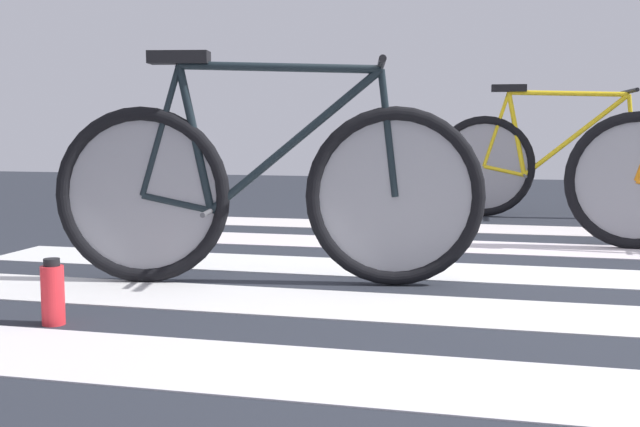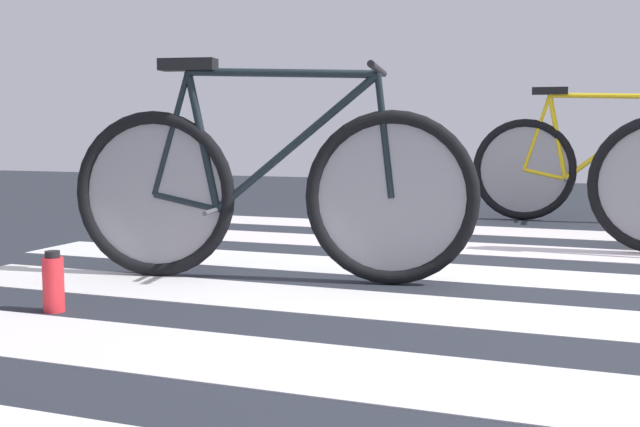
# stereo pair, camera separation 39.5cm
# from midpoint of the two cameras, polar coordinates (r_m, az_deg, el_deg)

# --- Properties ---
(ground) EXTENTS (18.00, 14.00, 0.02)m
(ground) POSITION_cam_midpoint_polar(r_m,az_deg,el_deg) (3.00, 13.86, -6.23)
(ground) COLOR #242730
(crosswalk_markings) EXTENTS (5.39, 5.03, 0.00)m
(crosswalk_markings) POSITION_cam_midpoint_polar(r_m,az_deg,el_deg) (2.73, 14.27, -7.23)
(crosswalk_markings) COLOR silver
(crosswalk_markings) RESTS_ON ground
(bicycle_1_of_3) EXTENTS (1.72, 0.55, 0.93)m
(bicycle_1_of_3) POSITION_cam_midpoint_polar(r_m,az_deg,el_deg) (3.20, -7.30, 1.84)
(bicycle_1_of_3) COLOR black
(bicycle_1_of_3) RESTS_ON ground
(bicycle_3_of_3) EXTENTS (1.74, 0.52, 0.93)m
(bicycle_3_of_3) POSITION_cam_midpoint_polar(r_m,az_deg,el_deg) (5.70, 15.01, 3.60)
(bicycle_3_of_3) COLOR black
(bicycle_3_of_3) RESTS_ON ground
(water_bottle) EXTENTS (0.07, 0.07, 0.22)m
(water_bottle) POSITION_cam_midpoint_polar(r_m,az_deg,el_deg) (2.76, -22.41, -5.22)
(water_bottle) COLOR red
(water_bottle) RESTS_ON ground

